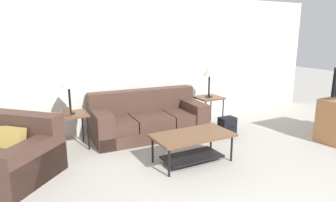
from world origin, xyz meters
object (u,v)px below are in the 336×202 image
object	(u,v)px
coffee_table	(192,141)
side_table_left	(71,118)
table_lamp_right	(210,71)
armchair	(10,157)
table_lamp_left	(68,82)
backpack	(227,127)
couch	(148,120)
side_table_right	(209,100)

from	to	relation	value
coffee_table	side_table_left	bearing A→B (deg)	136.29
side_table_left	table_lamp_right	bearing A→B (deg)	0.00
armchair	coffee_table	distance (m)	2.50
side_table_left	table_lamp_left	bearing A→B (deg)	116.57
table_lamp_right	backpack	xyz separation A→B (m)	(-0.07, -0.72, -0.95)
couch	side_table_left	world-z (taller)	couch
armchair	coffee_table	bearing A→B (deg)	-16.89
side_table_left	side_table_right	size ratio (longest dim) A/B	1.00
coffee_table	couch	bearing A→B (deg)	93.50
side_table_right	table_lamp_right	world-z (taller)	table_lamp_right
side_table_left	backpack	xyz separation A→B (m)	(2.67, -0.72, -0.36)
couch	table_lamp_left	size ratio (longest dim) A/B	3.23
side_table_right	backpack	distance (m)	0.81
side_table_left	armchair	bearing A→B (deg)	-143.98
side_table_left	table_lamp_right	size ratio (longest dim) A/B	0.90
side_table_right	backpack	world-z (taller)	side_table_right
backpack	table_lamp_left	bearing A→B (deg)	164.98
armchair	side_table_left	size ratio (longest dim) A/B	2.53
couch	side_table_left	xyz separation A→B (m)	(-1.38, 0.01, 0.23)
table_lamp_left	backpack	bearing A→B (deg)	-15.02
table_lamp_right	armchair	bearing A→B (deg)	-169.62
side_table_left	table_lamp_right	xyz separation A→B (m)	(2.75, 0.00, 0.59)
side_table_left	backpack	distance (m)	2.79
side_table_left	table_lamp_right	distance (m)	2.81
couch	armchair	world-z (taller)	couch
couch	table_lamp_right	bearing A→B (deg)	0.21
couch	table_lamp_right	world-z (taller)	table_lamp_right
side_table_left	side_table_right	xyz separation A→B (m)	(2.75, 0.00, 0.00)
couch	coffee_table	xyz separation A→B (m)	(0.09, -1.39, 0.03)
table_lamp_left	backpack	world-z (taller)	table_lamp_left
couch	backpack	world-z (taller)	couch
couch	side_table_right	xyz separation A→B (m)	(1.37, 0.01, 0.23)
coffee_table	table_lamp_right	bearing A→B (deg)	47.39
couch	coffee_table	size ratio (longest dim) A/B	1.80
table_lamp_left	backpack	distance (m)	2.93
side_table_right	side_table_left	bearing A→B (deg)	180.00
coffee_table	side_table_right	bearing A→B (deg)	47.39
side_table_right	table_lamp_left	distance (m)	2.81
armchair	table_lamp_right	world-z (taller)	table_lamp_right
coffee_table	side_table_left	world-z (taller)	side_table_left
armchair	table_lamp_left	distance (m)	1.41
backpack	side_table_right	bearing A→B (deg)	84.06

